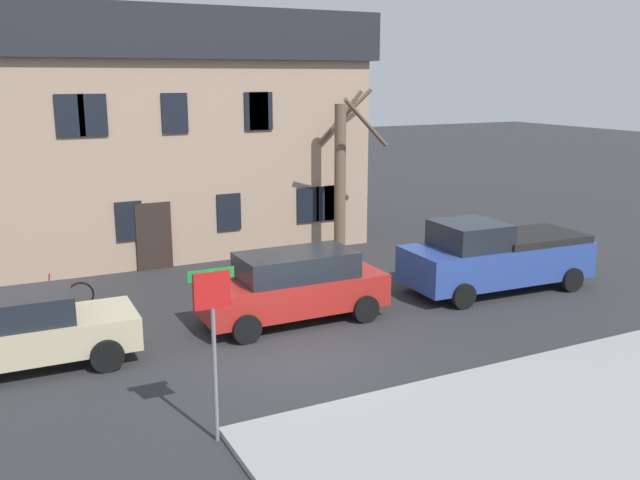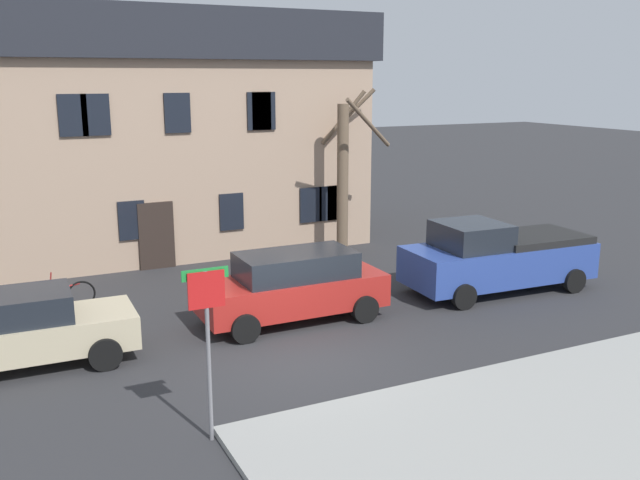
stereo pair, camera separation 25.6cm
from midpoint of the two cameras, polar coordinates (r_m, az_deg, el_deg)
The scene contains 8 objects.
ground_plane at distance 15.02m, azimuth -2.02°, elevation -9.79°, with size 120.00×120.00×0.00m, color #2D2D30.
building_main at distance 25.19m, azimuth -13.22°, elevation 8.77°, with size 13.51×6.97×7.97m.
tree_bare_mid at distance 22.89m, azimuth 1.43°, elevation 5.59°, with size 2.16×2.96×5.51m.
car_beige_sedan at distance 15.57m, azimuth -23.94°, elevation -6.94°, with size 4.71×2.01×1.60m.
car_red_wagon at distance 17.00m, azimuth -2.58°, elevation -3.77°, with size 4.56×1.95×1.73m.
pickup_truck_blue at distance 20.04m, azimuth 13.84°, elevation -1.29°, with size 5.47×2.46×2.02m.
street_sign_pole at distance 11.27m, azimuth -9.40°, elevation -6.76°, with size 0.76×0.07×2.95m.
bicycle_leaning at distance 19.10m, azimuth -21.00°, elevation -4.42°, with size 1.75×0.07×1.03m.
Camera 1 is at (-5.86, -12.51, 5.88)m, focal length 39.01 mm.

